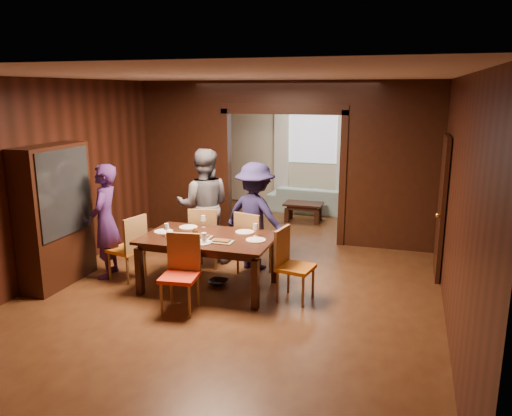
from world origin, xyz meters
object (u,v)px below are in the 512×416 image
(person_navy, at_px, (255,216))
(chair_far_l, at_px, (205,236))
(coffee_table, at_px, (303,212))
(chair_right, at_px, (296,265))
(dining_table, at_px, (209,262))
(hutch, at_px, (55,216))
(person_grey, at_px, (204,206))
(chair_far_r, at_px, (254,242))
(chair_left, at_px, (126,247))
(chair_near, at_px, (179,275))
(sofa, at_px, (313,199))
(person_purple, at_px, (105,221))

(person_navy, relative_size, chair_far_l, 1.72)
(coffee_table, relative_size, chair_right, 0.82)
(dining_table, xyz_separation_m, hutch, (-2.15, -0.45, 0.62))
(chair_right, bearing_deg, person_navy, 50.42)
(person_navy, relative_size, chair_right, 1.72)
(person_grey, relative_size, chair_far_r, 1.90)
(chair_left, relative_size, hutch, 0.48)
(chair_left, xyz_separation_m, hutch, (-0.85, -0.43, 0.52))
(chair_near, bearing_deg, hutch, 163.56)
(dining_table, distance_m, chair_far_r, 0.89)
(person_grey, bearing_deg, sofa, -122.31)
(person_purple, height_order, chair_far_l, person_purple)
(dining_table, relative_size, chair_near, 1.86)
(chair_right, bearing_deg, sofa, 17.92)
(chair_far_l, xyz_separation_m, chair_near, (0.35, -1.65, 0.00))
(person_purple, height_order, person_grey, person_grey)
(sofa, distance_m, chair_right, 4.99)
(sofa, bearing_deg, hutch, 67.00)
(chair_left, bearing_deg, person_grey, 158.30)
(sofa, xyz_separation_m, hutch, (-2.69, -5.35, 0.71))
(chair_right, xyz_separation_m, chair_near, (-1.31, -0.76, 0.00))
(sofa, distance_m, hutch, 6.03)
(chair_far_l, height_order, chair_near, same)
(chair_near, bearing_deg, dining_table, 78.40)
(person_grey, bearing_deg, person_purple, 26.88)
(hutch, bearing_deg, chair_left, 26.55)
(chair_left, xyz_separation_m, chair_far_l, (0.88, 0.87, 0.00))
(chair_far_l, height_order, chair_far_r, same)
(person_purple, distance_m, dining_table, 1.70)
(dining_table, bearing_deg, chair_far_r, 62.00)
(chair_left, distance_m, chair_right, 2.54)
(person_grey, height_order, chair_far_r, person_grey)
(coffee_table, bearing_deg, chair_far_l, -106.00)
(person_navy, distance_m, chair_right, 1.39)
(chair_left, height_order, chair_far_l, same)
(coffee_table, xyz_separation_m, chair_left, (-1.79, -4.03, 0.28))
(chair_left, relative_size, chair_near, 1.00)
(person_purple, distance_m, person_grey, 1.55)
(sofa, bearing_deg, chair_far_l, 80.50)
(chair_far_l, bearing_deg, dining_table, 103.26)
(coffee_table, height_order, chair_left, chair_left)
(dining_table, bearing_deg, hutch, -168.23)
(sofa, bearing_deg, coffee_table, 90.98)
(chair_right, bearing_deg, chair_left, 99.38)
(chair_left, distance_m, chair_far_l, 1.24)
(coffee_table, distance_m, chair_far_r, 3.24)
(person_navy, xyz_separation_m, chair_far_r, (0.05, -0.20, -0.35))
(coffee_table, bearing_deg, chair_far_r, -91.42)
(person_purple, relative_size, hutch, 0.85)
(coffee_table, bearing_deg, person_navy, -92.38)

